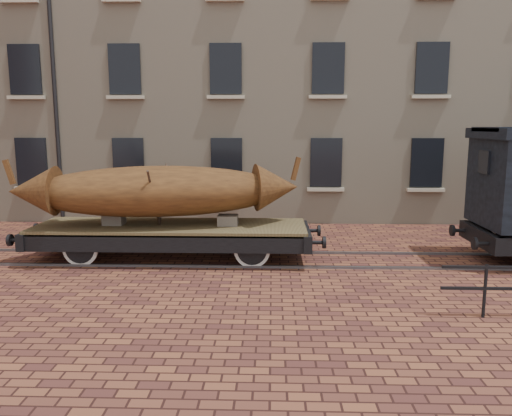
{
  "coord_description": "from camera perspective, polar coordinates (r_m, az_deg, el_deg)",
  "views": [
    {
      "loc": [
        -0.88,
        -12.64,
        3.47
      ],
      "look_at": [
        -1.31,
        0.5,
        1.3
      ],
      "focal_mm": 35.0,
      "sensor_mm": 36.0,
      "label": 1
    }
  ],
  "objects": [
    {
      "name": "warehouse_cream",
      "position": [
        23.23,
        12.08,
        17.93
      ],
      "size": [
        40.0,
        10.19,
        14.0
      ],
      "color": "beige",
      "rests_on": "ground"
    },
    {
      "name": "flatcar_wagon",
      "position": [
        13.19,
        -9.68,
        -2.69
      ],
      "size": [
        7.9,
        2.14,
        1.19
      ],
      "color": "brown",
      "rests_on": "ground"
    },
    {
      "name": "rail_track",
      "position": [
        13.13,
        5.7,
        -5.87
      ],
      "size": [
        30.0,
        1.52,
        0.06
      ],
      "color": "#59595E",
      "rests_on": "ground"
    },
    {
      "name": "ground",
      "position": [
        13.13,
        5.7,
        -5.99
      ],
      "size": [
        90.0,
        90.0,
        0.0
      ],
      "primitive_type": "plane",
      "color": "#4C2621"
    },
    {
      "name": "iron_boat",
      "position": [
        13.08,
        -11.08,
        1.94
      ],
      "size": [
        7.42,
        3.09,
        1.75
      ],
      "color": "brown",
      "rests_on": "flatcar_wagon"
    }
  ]
}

